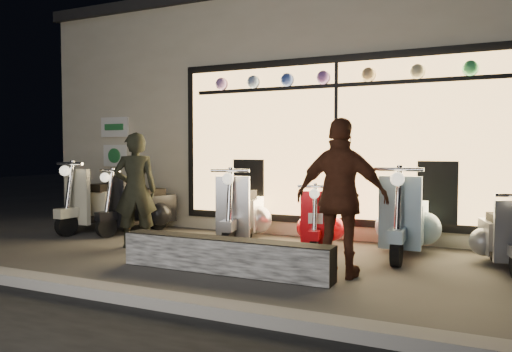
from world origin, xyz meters
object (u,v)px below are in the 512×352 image
(man, at_px, (135,190))
(woman, at_px, (341,198))
(scooter_silver, at_px, (243,213))
(scooter_red, at_px, (320,223))
(graffiti_barrier, at_px, (224,255))

(man, relative_size, woman, 0.94)
(scooter_silver, bearing_deg, man, -150.50)
(man, xyz_separation_m, woman, (3.16, -0.41, 0.05))
(scooter_silver, height_order, scooter_red, scooter_silver)
(scooter_red, bearing_deg, graffiti_barrier, -118.15)
(scooter_silver, distance_m, scooter_red, 1.24)
(graffiti_barrier, height_order, scooter_red, scooter_red)
(scooter_silver, xyz_separation_m, woman, (1.96, -1.49, 0.44))
(scooter_red, distance_m, man, 2.70)
(scooter_silver, relative_size, scooter_red, 1.20)
(graffiti_barrier, bearing_deg, scooter_silver, 110.59)
(man, bearing_deg, scooter_silver, -174.03)
(woman, bearing_deg, graffiti_barrier, 18.09)
(scooter_silver, distance_m, man, 1.65)
(woman, bearing_deg, man, -5.78)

